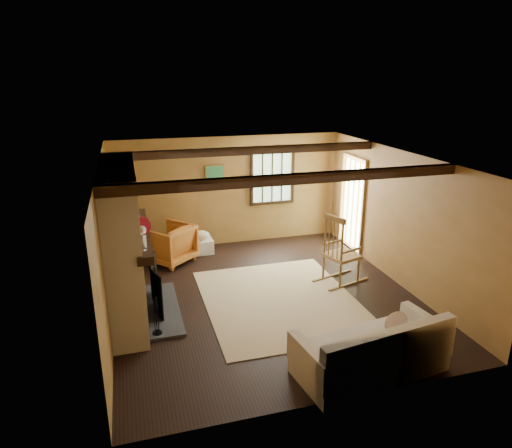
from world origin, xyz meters
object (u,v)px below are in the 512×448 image
object	(u,v)px
fireplace	(126,250)
armchair	(169,244)
rocking_chair	(340,254)
laundry_basket	(201,246)
sofa	(373,354)

from	to	relation	value
fireplace	armchair	bearing A→B (deg)	67.81
rocking_chair	armchair	size ratio (longest dim) A/B	1.52
laundry_basket	fireplace	bearing A→B (deg)	-123.09
rocking_chair	sofa	xyz separation A→B (m)	(-0.78, -2.59, -0.27)
laundry_basket	armchair	size ratio (longest dim) A/B	0.58
laundry_basket	armchair	xyz separation A→B (m)	(-0.69, -0.30, 0.24)
fireplace	sofa	xyz separation A→B (m)	(2.92, -2.39, -0.82)
rocking_chair	armchair	world-z (taller)	rocking_chair
fireplace	sofa	size ratio (longest dim) A/B	1.17
sofa	laundry_basket	xyz separation A→B (m)	(-1.42, 4.70, -0.13)
rocking_chair	armchair	xyz separation A→B (m)	(-2.89, 1.81, -0.16)
armchair	sofa	bearing A→B (deg)	74.57
sofa	laundry_basket	world-z (taller)	sofa
fireplace	laundry_basket	bearing A→B (deg)	56.91
fireplace	sofa	distance (m)	3.86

